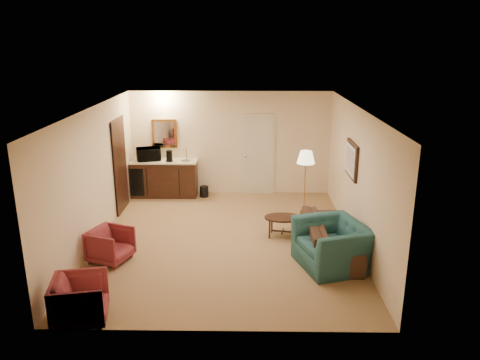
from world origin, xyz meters
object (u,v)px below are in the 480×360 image
(sofa, at_px, (330,231))
(wetbar_cabinet, at_px, (165,178))
(microwave, at_px, (148,153))
(teal_armchair, at_px, (333,238))
(waste_bin, at_px, (204,191))
(floor_lamp, at_px, (305,184))
(rose_chair_near, at_px, (110,243))
(coffee_table, at_px, (283,227))
(coffee_maker, at_px, (169,156))
(rose_chair_far, at_px, (80,298))

(sofa, bearing_deg, wetbar_cabinet, 47.45)
(microwave, bearing_deg, sofa, -58.25)
(teal_armchair, bearing_deg, waste_bin, -163.48)
(floor_lamp, bearing_deg, wetbar_cabinet, 158.49)
(rose_chair_near, bearing_deg, microwave, 20.81)
(sofa, relative_size, floor_lamp, 1.44)
(coffee_table, distance_m, coffee_maker, 3.67)
(waste_bin, height_order, coffee_maker, coffee_maker)
(teal_armchair, distance_m, coffee_maker, 5.02)
(rose_chair_far, distance_m, floor_lamp, 5.54)
(wetbar_cabinet, xyz_separation_m, rose_chair_near, (-0.36, -3.64, -0.12))
(wetbar_cabinet, bearing_deg, rose_chair_near, -95.64)
(floor_lamp, distance_m, waste_bin, 2.74)
(teal_armchair, distance_m, rose_chair_far, 4.19)
(rose_chair_near, xyz_separation_m, rose_chair_far, (0.11, -1.88, 0.03))
(teal_armchair, bearing_deg, sofa, 156.55)
(rose_chair_near, relative_size, waste_bin, 2.48)
(wetbar_cabinet, relative_size, rose_chair_near, 2.44)
(wetbar_cabinet, relative_size, floor_lamp, 1.10)
(rose_chair_far, height_order, coffee_maker, coffee_maker)
(sofa, bearing_deg, waste_bin, 38.93)
(rose_chair_far, height_order, waste_bin, rose_chair_far)
(rose_chair_far, distance_m, microwave, 5.59)
(rose_chair_far, xyz_separation_m, floor_lamp, (3.60, 4.20, 0.38))
(wetbar_cabinet, xyz_separation_m, coffee_maker, (0.15, -0.10, 0.60))
(rose_chair_near, xyz_separation_m, coffee_table, (3.15, 1.12, -0.12))
(floor_lamp, height_order, coffee_maker, floor_lamp)
(coffee_maker, bearing_deg, rose_chair_near, -106.54)
(waste_bin, xyz_separation_m, coffee_maker, (-0.83, -0.03, 0.92))
(wetbar_cabinet, distance_m, floor_lamp, 3.61)
(waste_bin, bearing_deg, rose_chair_near, -110.66)
(wetbar_cabinet, relative_size, teal_armchair, 1.35)
(rose_chair_near, height_order, coffee_table, rose_chair_near)
(teal_armchair, xyz_separation_m, waste_bin, (-2.56, 3.70, -0.39))
(teal_armchair, relative_size, floor_lamp, 0.81)
(rose_chair_near, relative_size, coffee_table, 0.90)
(coffee_table, relative_size, waste_bin, 2.74)
(coffee_maker, bearing_deg, microwave, 159.11)
(wetbar_cabinet, height_order, waste_bin, wetbar_cabinet)
(wetbar_cabinet, relative_size, rose_chair_far, 2.21)
(rose_chair_far, xyz_separation_m, coffee_maker, (0.40, 5.42, 0.69))
(floor_lamp, bearing_deg, microwave, 160.31)
(coffee_table, bearing_deg, waste_bin, 126.26)
(wetbar_cabinet, bearing_deg, coffee_maker, -33.94)
(rose_chair_near, distance_m, microwave, 3.74)
(teal_armchair, xyz_separation_m, microwave, (-3.94, 3.79, 0.58))
(floor_lamp, bearing_deg, teal_armchair, -85.33)
(microwave, bearing_deg, teal_armchair, -63.02)
(sofa, height_order, rose_chair_far, sofa)
(sofa, height_order, coffee_maker, coffee_maker)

